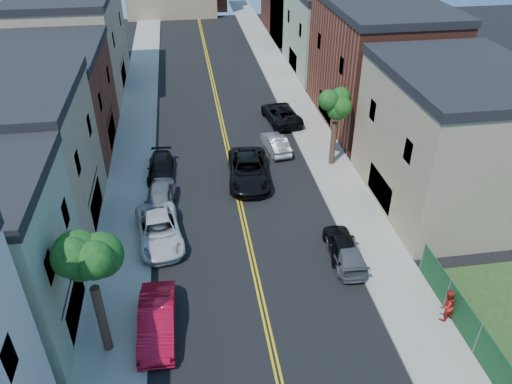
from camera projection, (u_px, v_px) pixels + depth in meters
name	position (u px, v px, depth m)	size (l,w,h in m)	color
sidewalk_left	(136.00, 124.00, 45.72)	(3.20, 100.00, 0.15)	gray
sidewalk_right	(302.00, 113.00, 47.72)	(3.20, 100.00, 0.15)	gray
curb_left	(155.00, 122.00, 45.94)	(0.30, 100.00, 0.15)	gray
curb_right	(285.00, 114.00, 47.50)	(0.30, 100.00, 0.15)	gray
bldg_left_tan_near	(12.00, 168.00, 30.10)	(9.00, 10.00, 9.00)	#998466
bldg_left_brick	(49.00, 105.00, 39.49)	(9.00, 12.00, 8.00)	brown
bldg_left_tan_far	(74.00, 45.00, 50.69)	(9.00, 16.00, 9.50)	#998466
bldg_right_tan	(450.00, 143.00, 32.83)	(9.00, 12.00, 9.00)	#998466
bldg_right_brick	(377.00, 67.00, 44.16)	(9.00, 14.00, 10.00)	brown
bldg_right_palegrn	(332.00, 33.00, 56.18)	(9.00, 12.00, 8.50)	gray
fence_right	(495.00, 366.00, 22.08)	(0.04, 15.00, 1.90)	#143F1E
tree_left_mid	(84.00, 244.00, 20.63)	(5.20, 5.20, 9.29)	#3E2A1F
tree_right_far	(338.00, 96.00, 36.35)	(4.40, 4.40, 8.03)	#3E2A1F
red_sedan	(157.00, 321.00, 24.66)	(1.76, 5.04, 1.66)	red
white_pickup	(159.00, 230.00, 30.91)	(2.66, 5.77, 1.60)	silver
grey_car_left	(160.00, 200.00, 33.77)	(1.93, 4.80, 1.63)	slate
black_car_left	(160.00, 168.00, 37.74)	(1.85, 4.56, 1.32)	black
grey_car_right	(346.00, 253.00, 29.34)	(1.81, 4.45, 1.29)	#595B61
black_car_right	(342.00, 245.00, 29.83)	(1.69, 4.20, 1.43)	black
silver_car_right	(276.00, 143.00, 41.03)	(1.47, 4.22, 1.39)	#AEB1B6
dark_car_right_far	(281.00, 114.00, 45.81)	(2.67, 5.79, 1.61)	black
black_suv_lane	(249.00, 170.00, 36.98)	(2.96, 6.43, 1.79)	black
pedestrian_right	(447.00, 305.00, 25.16)	(0.93, 0.72, 1.90)	#AF201A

